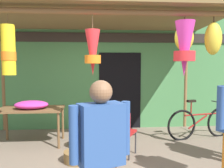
{
  "coord_description": "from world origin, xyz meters",
  "views": [
    {
      "loc": [
        -0.2,
        -3.95,
        1.66
      ],
      "look_at": [
        0.16,
        0.83,
        1.28
      ],
      "focal_mm": 37.18,
      "sensor_mm": 36.0,
      "label": 1
    }
  ],
  "objects_px": {
    "wicker_basket_spare": "(77,156)",
    "vendor_in_orange": "(101,150)",
    "wicker_basket_by_table": "(83,140)",
    "parked_bicycle": "(201,123)",
    "folding_chair": "(122,130)",
    "flower_heap_on_table": "(32,105)",
    "display_table": "(31,112)"
  },
  "relations": [
    {
      "from": "wicker_basket_spare",
      "to": "vendor_in_orange",
      "type": "xyz_separation_m",
      "value": [
        0.36,
        -1.89,
        0.8
      ]
    },
    {
      "from": "vendor_in_orange",
      "to": "display_table",
      "type": "bearing_deg",
      "value": 115.95
    },
    {
      "from": "display_table",
      "to": "parked_bicycle",
      "type": "bearing_deg",
      "value": 1.87
    },
    {
      "from": "display_table",
      "to": "parked_bicycle",
      "type": "distance_m",
      "value": 3.8
    },
    {
      "from": "flower_heap_on_table",
      "to": "wicker_basket_spare",
      "type": "height_order",
      "value": "flower_heap_on_table"
    },
    {
      "from": "wicker_basket_by_table",
      "to": "vendor_in_orange",
      "type": "xyz_separation_m",
      "value": [
        0.29,
        -2.57,
        0.74
      ]
    },
    {
      "from": "vendor_in_orange",
      "to": "wicker_basket_by_table",
      "type": "bearing_deg",
      "value": 96.49
    },
    {
      "from": "folding_chair",
      "to": "vendor_in_orange",
      "type": "distance_m",
      "value": 2.12
    },
    {
      "from": "folding_chair",
      "to": "parked_bicycle",
      "type": "height_order",
      "value": "parked_bicycle"
    },
    {
      "from": "wicker_basket_by_table",
      "to": "parked_bicycle",
      "type": "bearing_deg",
      "value": 9.1
    },
    {
      "from": "wicker_basket_spare",
      "to": "vendor_in_orange",
      "type": "distance_m",
      "value": 2.09
    },
    {
      "from": "flower_heap_on_table",
      "to": "parked_bicycle",
      "type": "xyz_separation_m",
      "value": [
        3.73,
        0.21,
        -0.51
      ]
    },
    {
      "from": "folding_chair",
      "to": "wicker_basket_by_table",
      "type": "xyz_separation_m",
      "value": [
        -0.72,
        0.53,
        -0.35
      ]
    },
    {
      "from": "folding_chair",
      "to": "wicker_basket_by_table",
      "type": "distance_m",
      "value": 0.96
    },
    {
      "from": "flower_heap_on_table",
      "to": "vendor_in_orange",
      "type": "xyz_separation_m",
      "value": [
        1.35,
        -2.79,
        0.04
      ]
    },
    {
      "from": "wicker_basket_spare",
      "to": "display_table",
      "type": "bearing_deg",
      "value": 136.51
    },
    {
      "from": "flower_heap_on_table",
      "to": "folding_chair",
      "type": "relative_size",
      "value": 0.82
    },
    {
      "from": "display_table",
      "to": "flower_heap_on_table",
      "type": "bearing_deg",
      "value": -58.3
    },
    {
      "from": "flower_heap_on_table",
      "to": "wicker_basket_by_table",
      "type": "relative_size",
      "value": 1.52
    },
    {
      "from": "wicker_basket_spare",
      "to": "vendor_in_orange",
      "type": "height_order",
      "value": "vendor_in_orange"
    },
    {
      "from": "wicker_basket_spare",
      "to": "parked_bicycle",
      "type": "xyz_separation_m",
      "value": [
        2.74,
        1.11,
        0.26
      ]
    },
    {
      "from": "wicker_basket_spare",
      "to": "parked_bicycle",
      "type": "bearing_deg",
      "value": 21.98
    },
    {
      "from": "parked_bicycle",
      "to": "folding_chair",
      "type": "bearing_deg",
      "value": -153.91
    },
    {
      "from": "folding_chair",
      "to": "wicker_basket_by_table",
      "type": "height_order",
      "value": "folding_chair"
    },
    {
      "from": "flower_heap_on_table",
      "to": "vendor_in_orange",
      "type": "height_order",
      "value": "vendor_in_orange"
    },
    {
      "from": "wicker_basket_by_table",
      "to": "vendor_in_orange",
      "type": "distance_m",
      "value": 2.69
    },
    {
      "from": "flower_heap_on_table",
      "to": "parked_bicycle",
      "type": "distance_m",
      "value": 3.77
    },
    {
      "from": "vendor_in_orange",
      "to": "flower_heap_on_table",
      "type": "bearing_deg",
      "value": 115.77
    },
    {
      "from": "folding_chair",
      "to": "wicker_basket_by_table",
      "type": "relative_size",
      "value": 1.86
    },
    {
      "from": "flower_heap_on_table",
      "to": "display_table",
      "type": "bearing_deg",
      "value": 121.7
    },
    {
      "from": "flower_heap_on_table",
      "to": "wicker_basket_spare",
      "type": "distance_m",
      "value": 1.54
    },
    {
      "from": "display_table",
      "to": "flower_heap_on_table",
      "type": "relative_size",
      "value": 1.95
    }
  ]
}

